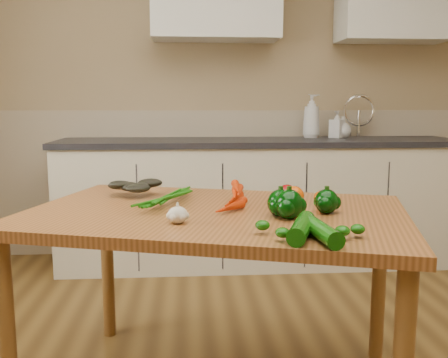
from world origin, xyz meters
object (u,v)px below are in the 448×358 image
at_px(pepper_c, 289,204).
at_px(tomato_b, 294,195).
at_px(soap_bottle_a, 311,116).
at_px(soap_bottle_c, 343,127).
at_px(pepper_a, 281,203).
at_px(leafy_greens, 132,184).
at_px(zucchini_b, 302,228).
at_px(carrot_bunch, 213,197).
at_px(garlic_bulb, 178,215).
at_px(tomato_a, 287,193).
at_px(pepper_b, 327,201).
at_px(soap_bottle_b, 337,124).
at_px(zucchini_a, 321,231).
at_px(tomato_c, 322,198).
at_px(table, 216,231).

relative_size(pepper_c, tomato_b, 1.25).
bearing_deg(soap_bottle_a, soap_bottle_c, -100.34).
bearing_deg(pepper_a, leafy_greens, 142.59).
bearing_deg(zucchini_b, soap_bottle_a, 75.51).
relative_size(leafy_greens, pepper_c, 1.99).
bearing_deg(carrot_bunch, garlic_bulb, -99.27).
height_order(leafy_greens, pepper_a, leafy_greens).
xyz_separation_m(soap_bottle_a, pepper_c, (-0.56, -1.97, -0.26)).
height_order(garlic_bulb, tomato_a, tomato_a).
bearing_deg(pepper_b, pepper_a, -168.22).
xyz_separation_m(tomato_a, tomato_b, (0.02, -0.05, 0.00)).
relative_size(soap_bottle_b, tomato_a, 2.50).
height_order(soap_bottle_a, garlic_bulb, soap_bottle_a).
bearing_deg(pepper_a, zucchini_a, -79.05).
bearing_deg(tomato_a, leafy_greens, 163.62).
xyz_separation_m(pepper_a, zucchini_a, (0.06, -0.32, -0.02)).
bearing_deg(tomato_c, soap_bottle_a, 77.55).
height_order(soap_bottle_b, tomato_a, soap_bottle_b).
bearing_deg(pepper_b, zucchini_b, -117.29).
distance_m(pepper_a, pepper_c, 0.05).
xyz_separation_m(soap_bottle_a, tomato_b, (-0.49, -1.73, -0.27)).
bearing_deg(soap_bottle_b, pepper_b, -62.96).
relative_size(soap_bottle_a, garlic_bulb, 4.72).
distance_m(soap_bottle_c, garlic_bulb, 2.34).
relative_size(leafy_greens, pepper_b, 2.30).
relative_size(soap_bottle_c, pepper_c, 1.54).
bearing_deg(leafy_greens, pepper_c, -38.78).
distance_m(pepper_b, tomato_b, 0.18).
xyz_separation_m(pepper_b, tomato_b, (-0.09, 0.16, -0.01)).
bearing_deg(table, tomato_a, 39.42).
xyz_separation_m(pepper_c, tomato_c, (0.18, 0.22, -0.02)).
height_order(soap_bottle_b, soap_bottle_c, soap_bottle_b).
xyz_separation_m(soap_bottle_a, soap_bottle_c, (0.24, -0.00, -0.08)).
distance_m(table, tomato_a, 0.35).
relative_size(garlic_bulb, zucchini_b, 0.28).
height_order(pepper_a, zucchini_a, pepper_a).
relative_size(soap_bottle_c, zucchini_a, 0.67).
bearing_deg(leafy_greens, soap_bottle_c, 46.87).
bearing_deg(leafy_greens, zucchini_a, -50.01).
height_order(table, zucchini_b, zucchini_b).
xyz_separation_m(table, garlic_bulb, (-0.14, -0.20, 0.11)).
xyz_separation_m(carrot_bunch, pepper_b, (0.41, -0.16, 0.01)).
bearing_deg(carrot_bunch, table, -69.13).
relative_size(pepper_b, pepper_c, 0.87).
relative_size(pepper_c, zucchini_b, 0.42).
height_order(soap_bottle_b, pepper_a, soap_bottle_b).
distance_m(tomato_b, zucchini_a, 0.52).
height_order(table, tomato_a, tomato_a).
height_order(garlic_bulb, zucchini_a, garlic_bulb).
distance_m(table, tomato_c, 0.44).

